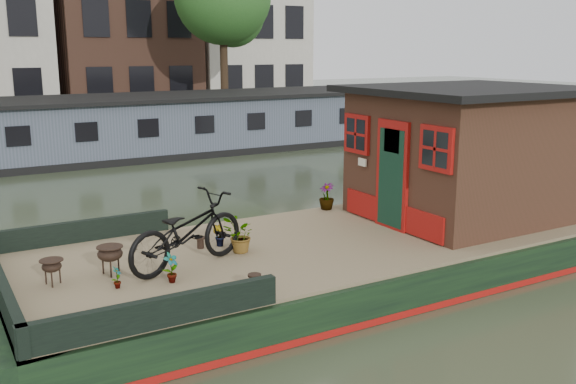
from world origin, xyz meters
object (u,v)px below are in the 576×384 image
bicycle (187,231)px  brazier_rear (52,272)px  potted_plant_a (171,268)px  cabin (467,151)px  brazier_front (110,260)px

bicycle → brazier_rear: bicycle is taller
bicycle → potted_plant_a: (-0.43, -0.51, -0.32)m
cabin → bicycle: (-5.61, -0.13, -0.70)m
bicycle → cabin: bearing=-107.1°
brazier_front → brazier_rear: bearing=-178.9°
potted_plant_a → brazier_rear: potted_plant_a is taller
brazier_front → brazier_rear: brazier_front is taller
bicycle → brazier_front: bearing=59.5°
bicycle → potted_plant_a: size_ratio=4.84×
potted_plant_a → bicycle: bearing=49.5°
cabin → brazier_rear: (-7.45, 0.08, -1.05)m
cabin → bicycle: bearing=-178.7°
potted_plant_a → brazier_front: 0.96m
brazier_rear → bicycle: bearing=-6.6°
cabin → brazier_front: size_ratio=9.65×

